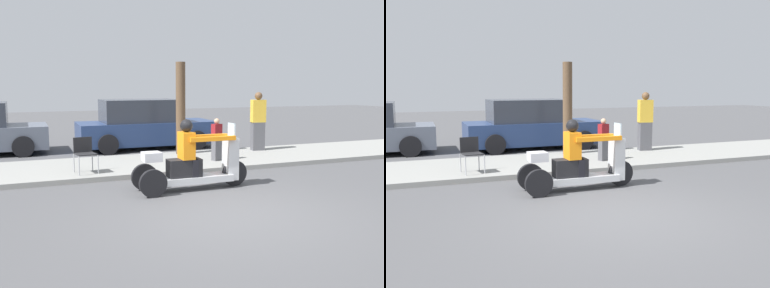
% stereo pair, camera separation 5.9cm
% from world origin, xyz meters
% --- Properties ---
extents(ground_plane, '(60.00, 60.00, 0.00)m').
position_xyz_m(ground_plane, '(0.00, 0.00, 0.00)').
color(ground_plane, '#4C4C4F').
extents(sidewalk_strip, '(28.00, 2.80, 0.12)m').
position_xyz_m(sidewalk_strip, '(0.00, 4.60, 0.06)').
color(sidewalk_strip, gray).
rests_on(sidewalk_strip, ground).
extents(motorcycle_trike, '(2.46, 0.73, 1.47)m').
position_xyz_m(motorcycle_trike, '(-0.00, 1.82, 0.52)').
color(motorcycle_trike, black).
rests_on(motorcycle_trike, ground).
extents(spectator_end_of_line, '(0.31, 0.25, 1.14)m').
position_xyz_m(spectator_end_of_line, '(1.63, 4.16, 0.67)').
color(spectator_end_of_line, '#515156').
rests_on(spectator_end_of_line, sidewalk_strip).
extents(spectator_mid_group, '(0.47, 0.32, 1.81)m').
position_xyz_m(spectator_mid_group, '(3.61, 5.37, 0.99)').
color(spectator_mid_group, '#515156').
rests_on(spectator_mid_group, sidewalk_strip).
extents(folding_chair_curbside, '(0.53, 0.53, 0.82)m').
position_xyz_m(folding_chair_curbside, '(-1.91, 3.86, 0.62)').
color(folding_chair_curbside, '#A5A8AD').
rests_on(folding_chair_curbside, sidewalk_strip).
extents(parked_car_lot_far, '(4.57, 2.02, 1.67)m').
position_xyz_m(parked_car_lot_far, '(0.61, 7.81, 0.78)').
color(parked_car_lot_far, navy).
rests_on(parked_car_lot_far, ground).
extents(tree_trunk, '(0.28, 0.28, 2.69)m').
position_xyz_m(tree_trunk, '(1.11, 5.57, 1.47)').
color(tree_trunk, brown).
rests_on(tree_trunk, sidewalk_strip).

